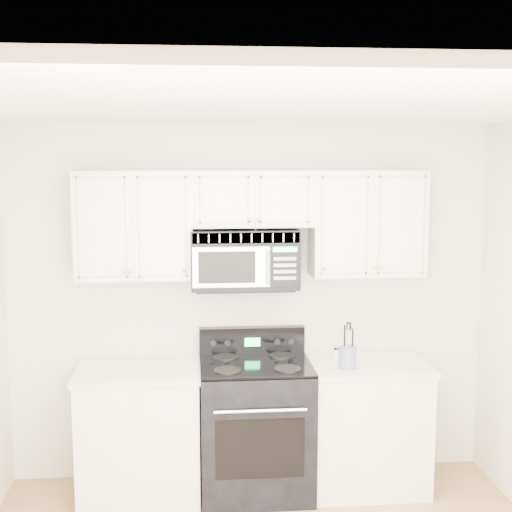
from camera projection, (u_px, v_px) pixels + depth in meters
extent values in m
cube|color=silver|center=(282.00, 105.00, 3.33)|extent=(3.50, 3.50, 0.01)
cube|color=beige|center=(250.00, 302.00, 5.24)|extent=(3.50, 0.01, 2.60)
cube|color=white|center=(140.00, 434.00, 4.97)|extent=(0.82, 0.63, 0.88)
cube|color=silver|center=(139.00, 371.00, 4.91)|extent=(0.86, 0.65, 0.04)
cube|color=black|center=(142.00, 485.00, 5.06)|extent=(0.82, 0.55, 0.10)
cube|color=white|center=(365.00, 426.00, 5.12)|extent=(0.82, 0.63, 0.88)
cube|color=silver|center=(366.00, 364.00, 5.05)|extent=(0.86, 0.65, 0.04)
cube|color=black|center=(363.00, 475.00, 5.21)|extent=(0.82, 0.55, 0.10)
cube|color=black|center=(255.00, 428.00, 5.03)|extent=(0.77, 0.66, 0.92)
cube|color=black|center=(260.00, 449.00, 4.70)|extent=(0.59, 0.01, 0.41)
cylinder|color=#B1B1C3|center=(261.00, 411.00, 4.64)|extent=(0.61, 0.02, 0.02)
cube|color=black|center=(255.00, 365.00, 4.96)|extent=(0.77, 0.66, 0.02)
cube|color=black|center=(252.00, 341.00, 5.24)|extent=(0.77, 0.08, 0.20)
cube|color=#19FF55|center=(252.00, 342.00, 5.19)|extent=(0.11, 0.00, 0.06)
cube|color=white|center=(134.00, 225.00, 4.92)|extent=(0.80, 0.33, 0.75)
cube|color=white|center=(367.00, 223.00, 5.07)|extent=(0.80, 0.33, 0.75)
cube|color=white|center=(252.00, 198.00, 4.97)|extent=(0.84, 0.33, 0.39)
sphere|color=gold|center=(130.00, 271.00, 4.77)|extent=(0.03, 0.03, 0.03)
sphere|color=gold|center=(184.00, 271.00, 4.80)|extent=(0.03, 0.03, 0.03)
sphere|color=gold|center=(324.00, 269.00, 4.89)|extent=(0.03, 0.03, 0.03)
sphere|color=gold|center=(375.00, 268.00, 4.92)|extent=(0.03, 0.03, 0.03)
sphere|color=gold|center=(250.00, 220.00, 4.80)|extent=(0.03, 0.03, 0.03)
sphere|color=gold|center=(259.00, 220.00, 4.80)|extent=(0.03, 0.03, 0.03)
cylinder|color=#AC1E0F|center=(256.00, 227.00, 4.81)|extent=(0.01, 0.00, 0.10)
sphere|color=gold|center=(256.00, 235.00, 4.82)|extent=(0.03, 0.03, 0.03)
cube|color=black|center=(244.00, 258.00, 5.00)|extent=(0.75, 0.37, 0.41)
cube|color=#ABA69E|center=(246.00, 238.00, 4.80)|extent=(0.73, 0.01, 0.07)
cube|color=#BABABA|center=(231.00, 267.00, 4.81)|extent=(0.52, 0.01, 0.28)
cube|color=black|center=(227.00, 267.00, 4.80)|extent=(0.39, 0.01, 0.22)
cube|color=black|center=(285.00, 266.00, 4.84)|extent=(0.20, 0.01, 0.28)
cube|color=#19FF55|center=(285.00, 249.00, 4.82)|extent=(0.16, 0.00, 0.03)
cylinder|color=#B1B1C3|center=(268.00, 268.00, 4.79)|extent=(0.02, 0.02, 0.24)
cylinder|color=slate|center=(348.00, 357.00, 4.89)|extent=(0.12, 0.12, 0.15)
cylinder|color=#AD874C|center=(353.00, 347.00, 4.88)|extent=(0.01, 0.01, 0.26)
cylinder|color=black|center=(345.00, 344.00, 4.90)|extent=(0.01, 0.01, 0.28)
cylinder|color=#AD874C|center=(346.00, 345.00, 4.84)|extent=(0.01, 0.01, 0.30)
cylinder|color=black|center=(353.00, 347.00, 4.88)|extent=(0.01, 0.01, 0.26)
cylinder|color=silver|center=(337.00, 356.00, 5.03)|extent=(0.04, 0.04, 0.09)
cylinder|color=#B1B1C3|center=(337.00, 348.00, 5.02)|extent=(0.05, 0.05, 0.02)
cylinder|color=silver|center=(350.00, 360.00, 4.95)|extent=(0.04, 0.04, 0.08)
cylinder|color=#B1B1C3|center=(350.00, 353.00, 4.94)|extent=(0.04, 0.04, 0.02)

